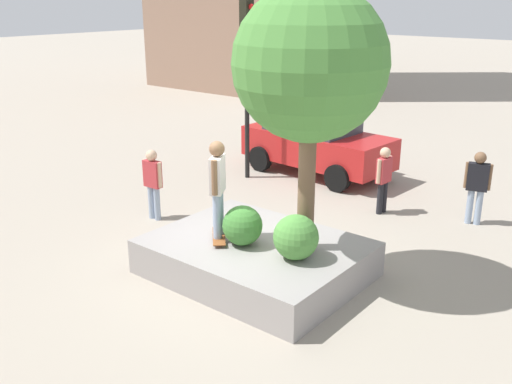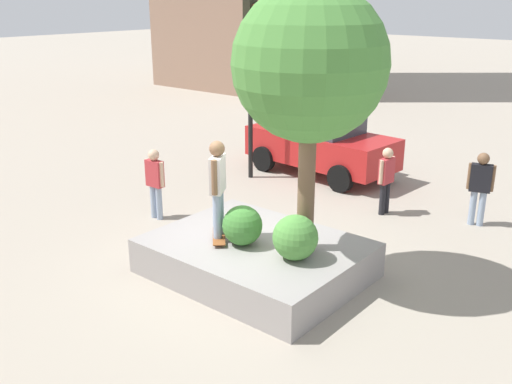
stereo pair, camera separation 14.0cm
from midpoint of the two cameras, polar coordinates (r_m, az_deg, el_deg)
name	(u,v)px [view 1 (the left image)]	position (r m, az deg, el deg)	size (l,w,h in m)	color
ground_plane	(243,268)	(10.38, -1.68, -7.53)	(120.00, 120.00, 0.00)	#9E9384
planter_ledge	(256,258)	(10.05, -0.40, -6.52)	(3.53, 2.71, 0.61)	gray
plaza_tree	(310,65)	(8.91, 4.92, 12.41)	(2.40, 2.40, 4.23)	brown
boxwood_shrub	(296,237)	(9.18, 3.54, -4.49)	(0.73, 0.73, 0.73)	#4C8C3D
hedge_clump	(242,225)	(9.69, -1.77, -3.34)	(0.68, 0.68, 0.68)	#3D7A33
skateboard	(219,237)	(10.00, -4.10, -4.42)	(0.70, 0.72, 0.07)	brown
skateboarder	(218,182)	(9.65, -4.24, 0.96)	(0.39, 0.50, 1.68)	#8C9EB7
sedan_parked	(316,139)	(15.60, 5.67, 5.25)	(4.18, 2.16, 1.89)	#B21E1E
traffic_light_median	(247,60)	(14.78, -1.17, 12.98)	(0.34, 0.29, 4.54)	black
passerby_with_bag	(477,183)	(12.83, 20.77, 0.85)	(0.52, 0.29, 1.58)	#8C9EB7
bystander_watching	(384,176)	(12.92, 12.23, 1.60)	(0.23, 0.51, 1.51)	black
pedestrian_crossing	(153,180)	(12.48, -10.50, 1.22)	(0.53, 0.24, 1.55)	#8C9EB7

